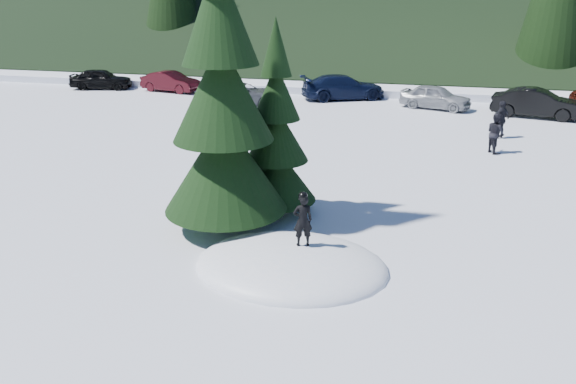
% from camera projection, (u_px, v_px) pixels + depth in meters
% --- Properties ---
extents(ground, '(200.00, 200.00, 0.00)m').
position_uv_depth(ground, '(291.00, 267.00, 12.84)').
color(ground, white).
rests_on(ground, ground).
extents(snow_mound, '(4.48, 3.52, 0.96)m').
position_uv_depth(snow_mound, '(291.00, 267.00, 12.84)').
color(snow_mound, white).
rests_on(snow_mound, ground).
extents(spruce_tall, '(3.20, 3.20, 8.60)m').
position_uv_depth(spruce_tall, '(222.00, 104.00, 13.86)').
color(spruce_tall, black).
rests_on(spruce_tall, ground).
extents(spruce_short, '(2.20, 2.20, 5.37)m').
position_uv_depth(spruce_short, '(277.00, 141.00, 15.33)').
color(spruce_short, black).
rests_on(spruce_short, ground).
extents(child_skier, '(0.52, 0.45, 1.22)m').
position_uv_depth(child_skier, '(303.00, 220.00, 12.64)').
color(child_skier, black).
rests_on(child_skier, snow_mound).
extents(adult_0, '(0.88, 0.95, 1.57)m').
position_uv_depth(adult_0, '(496.00, 133.00, 21.64)').
color(adult_0, black).
rests_on(adult_0, ground).
extents(adult_1, '(0.92, 0.95, 1.60)m').
position_uv_depth(adult_1, '(501.00, 120.00, 23.83)').
color(adult_1, black).
rests_on(adult_1, ground).
extents(car_0, '(4.06, 2.34, 1.30)m').
position_uv_depth(car_0, '(101.00, 79.00, 35.75)').
color(car_0, black).
rests_on(car_0, ground).
extents(car_1, '(3.96, 2.01, 1.25)m').
position_uv_depth(car_1, '(171.00, 82.00, 34.83)').
color(car_1, black).
rests_on(car_1, ground).
extents(car_2, '(4.78, 2.95, 1.24)m').
position_uv_depth(car_2, '(243.00, 95.00, 30.56)').
color(car_2, '#4C4F53').
rests_on(car_2, ground).
extents(car_3, '(5.19, 3.81, 1.40)m').
position_uv_depth(car_3, '(343.00, 87.00, 32.40)').
color(car_3, black).
rests_on(car_3, ground).
extents(car_4, '(3.99, 2.58, 1.26)m').
position_uv_depth(car_4, '(436.00, 97.00, 29.79)').
color(car_4, gray).
rests_on(car_4, ground).
extents(car_5, '(4.50, 2.37, 1.41)m').
position_uv_depth(car_5, '(537.00, 103.00, 27.77)').
color(car_5, black).
rests_on(car_5, ground).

